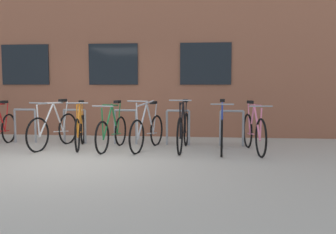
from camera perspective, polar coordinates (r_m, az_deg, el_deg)
ground_plane at (r=6.86m, az=-14.79°, el=-6.61°), size 42.00×42.00×0.00m
storefront_building at (r=13.80m, az=-4.46°, el=13.29°), size 28.00×7.96×6.66m
bike_rack at (r=8.57m, az=-10.53°, el=-0.91°), size 6.55×0.05×0.80m
bicycle_white at (r=8.34m, az=-17.31°, el=-1.83°), size 0.54×1.77×1.06m
bicycle_green at (r=7.85m, az=-8.69°, el=-2.24°), size 0.44×1.69×1.04m
bicycle_blue at (r=7.59m, az=8.38°, el=-2.33°), size 0.44×1.77×1.08m
bicycle_black at (r=7.71m, az=2.39°, el=-2.07°), size 0.44×1.85×1.09m
bicycle_silver at (r=7.77m, az=-3.24°, el=-2.17°), size 0.57×1.73×1.07m
bicycle_orange at (r=8.21m, az=-13.49°, el=-1.93°), size 0.53×1.69×1.03m
bicycle_pink at (r=7.67m, az=13.19°, el=-2.28°), size 0.44×1.83×1.05m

